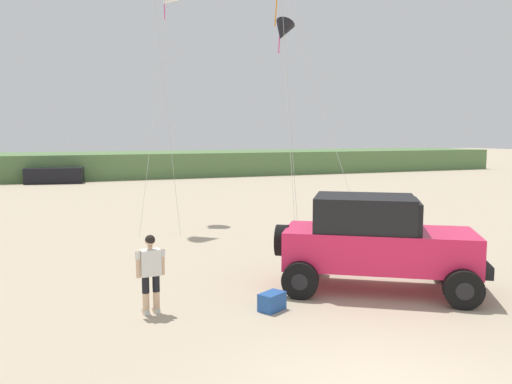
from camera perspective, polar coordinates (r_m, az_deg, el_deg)
dune_ridge at (r=48.07m, az=-22.22°, el=2.68°), size 90.00×9.56×2.12m
jeep at (r=12.69m, az=13.06°, el=-5.22°), size 4.94×4.36×2.26m
person_watching at (r=10.99m, az=-11.54°, el=-8.38°), size 0.62×0.33×1.67m
cooler_box at (r=11.19m, az=1.77°, el=-11.97°), size 0.66×0.59×0.38m
distant_sedan at (r=42.67m, az=-21.31°, el=1.70°), size 4.42×2.38×1.20m
kite_red_delta at (r=20.45m, az=2.97°, el=17.26°), size 1.74×4.27×8.12m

